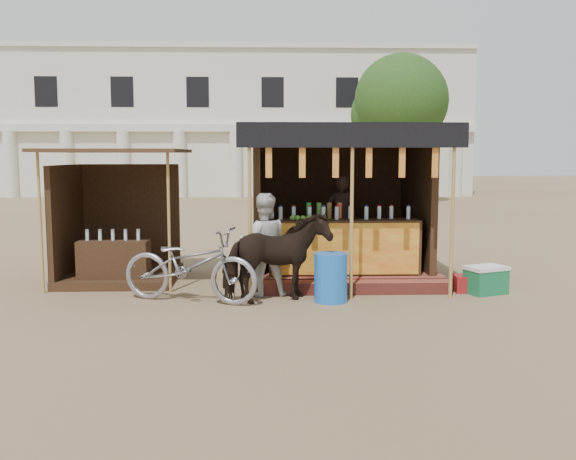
# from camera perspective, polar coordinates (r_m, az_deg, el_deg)

# --- Properties ---
(ground) EXTENTS (120.00, 120.00, 0.00)m
(ground) POSITION_cam_1_polar(r_m,az_deg,el_deg) (8.74, 0.35, -8.42)
(ground) COLOR #846B4C
(ground) RESTS_ON ground
(main_stall) EXTENTS (3.60, 3.61, 2.78)m
(main_stall) POSITION_cam_1_polar(r_m,az_deg,el_deg) (11.93, 4.54, 0.65)
(main_stall) COLOR #983B32
(main_stall) RESTS_ON ground
(secondary_stall) EXTENTS (2.40, 2.40, 2.38)m
(secondary_stall) POSITION_cam_1_polar(r_m,az_deg,el_deg) (12.09, -15.45, -0.32)
(secondary_stall) COLOR #3D2716
(secondary_stall) RESTS_ON ground
(cow) EXTENTS (1.80, 1.32, 1.39)m
(cow) POSITION_cam_1_polar(r_m,az_deg,el_deg) (9.92, -1.05, -2.50)
(cow) COLOR black
(cow) RESTS_ON ground
(motorbike) EXTENTS (2.35, 1.43, 1.17)m
(motorbike) POSITION_cam_1_polar(r_m,az_deg,el_deg) (10.06, -8.72, -3.09)
(motorbike) COLOR #94949C
(motorbike) RESTS_ON ground
(bystander) EXTENTS (0.86, 0.70, 1.67)m
(bystander) POSITION_cam_1_polar(r_m,az_deg,el_deg) (10.38, -2.20, -1.31)
(bystander) COLOR silver
(bystander) RESTS_ON ground
(blue_barrel) EXTENTS (0.68, 0.68, 0.76)m
(blue_barrel) POSITION_cam_1_polar(r_m,az_deg,el_deg) (10.01, 3.82, -4.24)
(blue_barrel) COLOR blue
(blue_barrel) RESTS_ON ground
(red_crate) EXTENTS (0.40, 0.40, 0.28)m
(red_crate) POSITION_cam_1_polar(r_m,az_deg,el_deg) (11.15, 15.51, -4.61)
(red_crate) COLOR maroon
(red_crate) RESTS_ON ground
(cooler) EXTENTS (0.76, 0.65, 0.46)m
(cooler) POSITION_cam_1_polar(r_m,az_deg,el_deg) (11.08, 17.18, -4.25)
(cooler) COLOR #176B40
(cooler) RESTS_ON ground
(background_building) EXTENTS (26.00, 7.45, 8.18)m
(background_building) POSITION_cam_1_polar(r_m,az_deg,el_deg) (38.45, -4.44, 9.23)
(background_building) COLOR silver
(background_building) RESTS_ON ground
(tree) EXTENTS (4.50, 4.40, 7.00)m
(tree) POSITION_cam_1_polar(r_m,az_deg,el_deg) (31.27, 9.61, 10.94)
(tree) COLOR #382314
(tree) RESTS_ON ground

